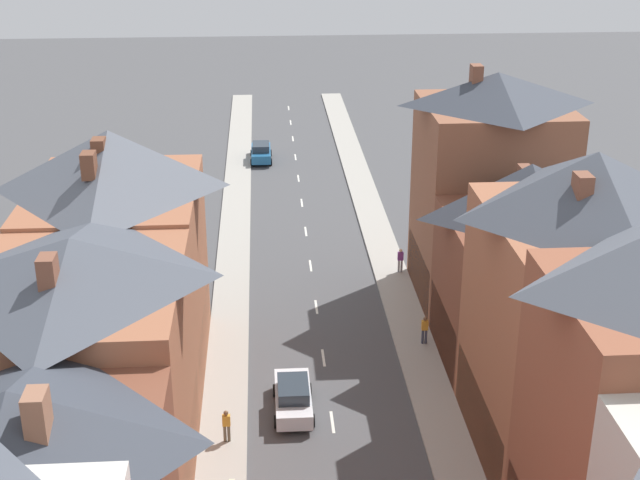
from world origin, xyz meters
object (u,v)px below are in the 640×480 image
car_near_silver (293,396)px  pedestrian_far_left (425,329)px  car_parked_left_a (261,152)px  pedestrian_far_right (400,259)px  pedestrian_mid_right (226,424)px

car_near_silver → pedestrian_far_left: bearing=38.8°
car_parked_left_a → pedestrian_far_right: (8.78, -24.71, 0.19)m
car_near_silver → pedestrian_far_right: pedestrian_far_right is taller
car_parked_left_a → pedestrian_far_right: pedestrian_far_right is taller
pedestrian_far_left → pedestrian_far_right: size_ratio=1.00×
car_parked_left_a → pedestrian_far_right: size_ratio=2.71×
pedestrian_mid_right → pedestrian_far_left: bearing=38.6°
pedestrian_mid_right → car_near_silver: bearing=38.0°
pedestrian_far_right → car_near_silver: bearing=-116.0°
car_parked_left_a → pedestrian_far_right: 26.22m
car_near_silver → pedestrian_far_right: (7.48, 15.30, 0.21)m
car_parked_left_a → pedestrian_mid_right: pedestrian_mid_right is taller
car_near_silver → car_parked_left_a: car_parked_left_a is taller
car_near_silver → car_parked_left_a: size_ratio=1.00×
pedestrian_mid_right → pedestrian_far_right: size_ratio=1.00×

